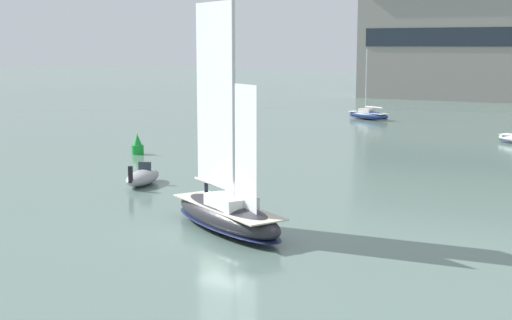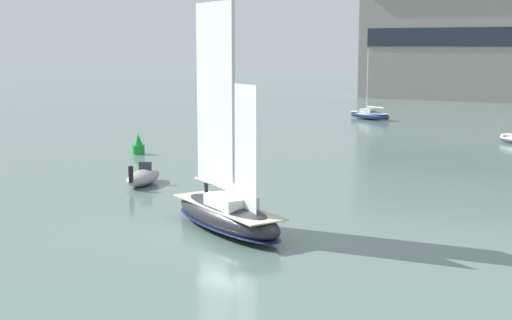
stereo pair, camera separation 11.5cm
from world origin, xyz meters
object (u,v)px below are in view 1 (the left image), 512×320
object	(u,v)px
channel_buoy	(137,145)
motor_tender	(143,177)
sailboat_main	(227,211)
sailboat_moored_near_marina	(368,115)

from	to	relation	value
channel_buoy	motor_tender	bearing A→B (deg)	-50.78
motor_tender	channel_buoy	world-z (taller)	channel_buoy
sailboat_main	sailboat_moored_near_marina	xyz separation A→B (m)	(-11.60, 52.95, -0.40)
sailboat_main	channel_buoy	bearing A→B (deg)	137.45
sailboat_main	motor_tender	world-z (taller)	sailboat_main
sailboat_moored_near_marina	motor_tender	bearing A→B (deg)	-88.82
sailboat_main	motor_tender	xyz separation A→B (m)	(-10.66, 7.21, -0.48)
motor_tender	channel_buoy	xyz separation A→B (m)	(-8.38, 10.27, 0.23)
sailboat_main	sailboat_moored_near_marina	world-z (taller)	sailboat_main
sailboat_main	channel_buoy	xyz separation A→B (m)	(-19.03, 17.47, -0.25)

